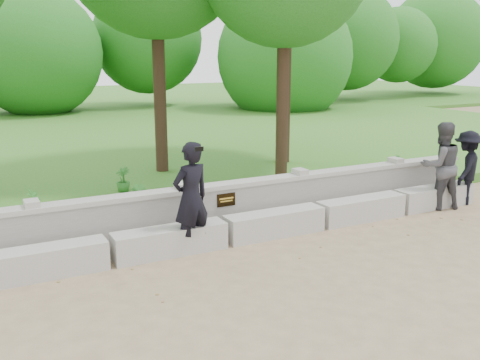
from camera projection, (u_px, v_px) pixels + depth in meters
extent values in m
plane|color=#9B835F|center=(283.00, 285.00, 7.62)|extent=(80.00, 80.00, 0.00)
cube|color=#33651F|center=(81.00, 140.00, 19.68)|extent=(40.00, 22.00, 0.25)
cube|color=#ACA9A3|center=(42.00, 262.00, 7.86)|extent=(1.90, 0.45, 0.45)
cube|color=#ACA9A3|center=(170.00, 241.00, 8.76)|extent=(1.90, 0.45, 0.45)
cube|color=#ACA9A3|center=(275.00, 223.00, 9.66)|extent=(1.90, 0.45, 0.45)
cube|color=#ACA9A3|center=(361.00, 209.00, 10.56)|extent=(1.90, 0.45, 0.45)
cube|color=#ACA9A3|center=(434.00, 197.00, 11.46)|extent=(1.90, 0.45, 0.45)
cube|color=#A29F99|center=(208.00, 211.00, 9.77)|extent=(12.50, 0.25, 0.82)
cube|color=#ACA9A3|center=(208.00, 187.00, 9.67)|extent=(12.50, 0.35, 0.08)
cube|color=black|center=(226.00, 200.00, 9.74)|extent=(0.36, 0.02, 0.24)
imported|color=black|center=(191.00, 198.00, 8.67)|extent=(0.77, 0.60, 1.86)
cube|color=black|center=(199.00, 149.00, 8.15)|extent=(0.14, 0.06, 0.07)
imported|color=#3E3E43|center=(441.00, 166.00, 11.21)|extent=(1.05, 0.90, 1.85)
imported|color=black|center=(467.00, 168.00, 11.60)|extent=(1.20, 1.03, 1.61)
cylinder|color=#382619|center=(159.00, 80.00, 13.38)|extent=(0.31, 0.31, 4.64)
cylinder|color=#382619|center=(283.00, 90.00, 12.57)|extent=(0.29, 0.29, 4.28)
cylinder|color=#382619|center=(284.00, 57.00, 14.43)|extent=(0.39, 0.39, 5.76)
imported|color=#2A6D25|center=(34.00, 204.00, 9.76)|extent=(0.35, 0.37, 0.58)
imported|color=#2A6D25|center=(141.00, 201.00, 9.87)|extent=(0.44, 0.43, 0.63)
imported|color=#2A6D25|center=(404.00, 168.00, 12.80)|extent=(0.61, 0.56, 0.57)
imported|color=#2A6D25|center=(123.00, 180.00, 11.72)|extent=(0.41, 0.41, 0.54)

